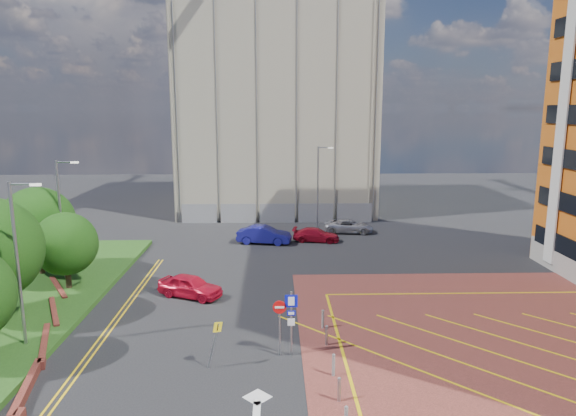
{
  "coord_description": "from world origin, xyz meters",
  "views": [
    {
      "loc": [
        -0.26,
        -21.74,
        11.61
      ],
      "look_at": [
        0.44,
        4.44,
        6.52
      ],
      "focal_mm": 32.0,
      "sensor_mm": 36.0,
      "label": 1
    }
  ],
  "objects_px": {
    "tree_c": "(65,244)",
    "car_silver_back": "(349,226)",
    "car_red_left": "(190,286)",
    "sign_cluster": "(287,317)",
    "tree_d": "(38,223)",
    "lamp_left_near": "(19,258)",
    "car_red_back": "(316,235)",
    "lamp_back": "(319,184)",
    "lamp_left_far": "(62,215)",
    "car_blue_back": "(264,235)",
    "warning_sign": "(215,339)"
  },
  "relations": [
    {
      "from": "car_blue_back",
      "to": "car_silver_back",
      "type": "height_order",
      "value": "car_blue_back"
    },
    {
      "from": "tree_c",
      "to": "car_silver_back",
      "type": "height_order",
      "value": "tree_c"
    },
    {
      "from": "tree_c",
      "to": "car_red_back",
      "type": "distance_m",
      "value": 21.08
    },
    {
      "from": "warning_sign",
      "to": "car_silver_back",
      "type": "height_order",
      "value": "warning_sign"
    },
    {
      "from": "tree_c",
      "to": "lamp_left_near",
      "type": "relative_size",
      "value": 0.61
    },
    {
      "from": "lamp_left_far",
      "to": "car_silver_back",
      "type": "relative_size",
      "value": 1.74
    },
    {
      "from": "car_red_back",
      "to": "car_blue_back",
      "type": "bearing_deg",
      "value": 107.04
    },
    {
      "from": "lamp_left_far",
      "to": "car_silver_back",
      "type": "height_order",
      "value": "lamp_left_far"
    },
    {
      "from": "tree_c",
      "to": "lamp_back",
      "type": "xyz_separation_m",
      "value": [
        17.58,
        18.0,
        1.17
      ]
    },
    {
      "from": "lamp_back",
      "to": "tree_d",
      "type": "bearing_deg",
      "value": -143.91
    },
    {
      "from": "car_silver_back",
      "to": "car_red_back",
      "type": "bearing_deg",
      "value": 140.04
    },
    {
      "from": "tree_d",
      "to": "car_red_back",
      "type": "height_order",
      "value": "tree_d"
    },
    {
      "from": "car_red_left",
      "to": "car_silver_back",
      "type": "xyz_separation_m",
      "value": [
        12.32,
        16.57,
        -0.06
      ]
    },
    {
      "from": "tree_d",
      "to": "car_red_back",
      "type": "relative_size",
      "value": 1.48
    },
    {
      "from": "tree_c",
      "to": "lamp_left_far",
      "type": "xyz_separation_m",
      "value": [
        -0.92,
        2.0,
        1.47
      ]
    },
    {
      "from": "tree_d",
      "to": "lamp_left_near",
      "type": "height_order",
      "value": "lamp_left_near"
    },
    {
      "from": "sign_cluster",
      "to": "tree_d",
      "type": "bearing_deg",
      "value": 144.42
    },
    {
      "from": "sign_cluster",
      "to": "car_red_back",
      "type": "xyz_separation_m",
      "value": [
        3.11,
        21.34,
        -1.36
      ]
    },
    {
      "from": "car_red_left",
      "to": "car_red_back",
      "type": "height_order",
      "value": "car_red_left"
    },
    {
      "from": "tree_d",
      "to": "lamp_left_near",
      "type": "relative_size",
      "value": 0.76
    },
    {
      "from": "tree_c",
      "to": "car_silver_back",
      "type": "relative_size",
      "value": 1.06
    },
    {
      "from": "car_red_back",
      "to": "warning_sign",
      "type": "bearing_deg",
      "value": 174.13
    },
    {
      "from": "tree_d",
      "to": "lamp_back",
      "type": "bearing_deg",
      "value": 36.09
    },
    {
      "from": "tree_d",
      "to": "warning_sign",
      "type": "distance_m",
      "value": 19.03
    },
    {
      "from": "lamp_left_near",
      "to": "lamp_back",
      "type": "distance_m",
      "value": 30.8
    },
    {
      "from": "tree_c",
      "to": "lamp_back",
      "type": "distance_m",
      "value": 25.19
    },
    {
      "from": "warning_sign",
      "to": "car_red_back",
      "type": "height_order",
      "value": "warning_sign"
    },
    {
      "from": "lamp_left_far",
      "to": "car_red_left",
      "type": "xyz_separation_m",
      "value": [
        8.86,
        -3.06,
        -3.96
      ]
    },
    {
      "from": "car_red_back",
      "to": "tree_c",
      "type": "bearing_deg",
      "value": 136.06
    },
    {
      "from": "car_red_left",
      "to": "car_red_back",
      "type": "bearing_deg",
      "value": -9.3
    },
    {
      "from": "car_silver_back",
      "to": "sign_cluster",
      "type": "bearing_deg",
      "value": 171.78
    },
    {
      "from": "car_red_left",
      "to": "tree_d",
      "type": "bearing_deg",
      "value": 94.15
    },
    {
      "from": "lamp_left_near",
      "to": "car_blue_back",
      "type": "height_order",
      "value": "lamp_left_near"
    },
    {
      "from": "lamp_back",
      "to": "lamp_left_far",
      "type": "bearing_deg",
      "value": -139.14
    },
    {
      "from": "tree_c",
      "to": "car_blue_back",
      "type": "bearing_deg",
      "value": 43.68
    },
    {
      "from": "warning_sign",
      "to": "lamp_left_near",
      "type": "bearing_deg",
      "value": 167.12
    },
    {
      "from": "tree_c",
      "to": "car_blue_back",
      "type": "relative_size",
      "value": 1.05
    },
    {
      "from": "tree_d",
      "to": "sign_cluster",
      "type": "distance_m",
      "value": 20.74
    },
    {
      "from": "sign_cluster",
      "to": "car_silver_back",
      "type": "distance_m",
      "value": 25.4
    },
    {
      "from": "car_red_left",
      "to": "sign_cluster",
      "type": "bearing_deg",
      "value": -119.13
    },
    {
      "from": "lamp_left_far",
      "to": "tree_d",
      "type": "bearing_deg",
      "value": 154.32
    },
    {
      "from": "tree_d",
      "to": "car_silver_back",
      "type": "distance_m",
      "value": 26.61
    },
    {
      "from": "lamp_left_far",
      "to": "lamp_back",
      "type": "xyz_separation_m",
      "value": [
        18.5,
        16.0,
        -0.3
      ]
    },
    {
      "from": "warning_sign",
      "to": "car_red_back",
      "type": "bearing_deg",
      "value": 74.17
    },
    {
      "from": "lamp_left_near",
      "to": "car_silver_back",
      "type": "xyz_separation_m",
      "value": [
        19.18,
        23.51,
        -4.02
      ]
    },
    {
      "from": "lamp_back",
      "to": "tree_c",
      "type": "bearing_deg",
      "value": -134.32
    },
    {
      "from": "car_red_left",
      "to": "car_red_back",
      "type": "xyz_separation_m",
      "value": [
        8.97,
        13.39,
        -0.11
      ]
    },
    {
      "from": "tree_d",
      "to": "car_blue_back",
      "type": "distance_m",
      "value": 17.91
    },
    {
      "from": "car_blue_back",
      "to": "car_red_back",
      "type": "relative_size",
      "value": 1.14
    },
    {
      "from": "warning_sign",
      "to": "car_silver_back",
      "type": "bearing_deg",
      "value": 69.24
    }
  ]
}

